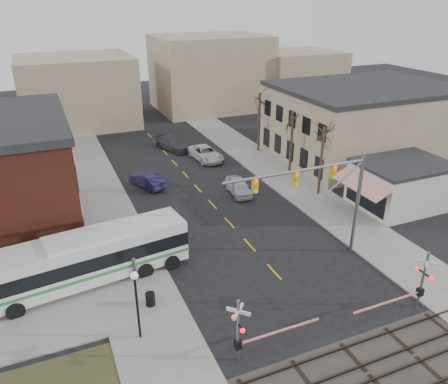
# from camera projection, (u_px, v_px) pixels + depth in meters

# --- Properties ---
(ground) EXTENTS (160.00, 160.00, 0.00)m
(ground) POSITION_uv_depth(u_px,v_px,m) (289.00, 288.00, 29.50)
(ground) COLOR black
(ground) RESTS_ON ground
(sidewalk_west) EXTENTS (5.00, 60.00, 0.12)m
(sidewalk_west) POSITION_uv_depth(u_px,v_px,m) (100.00, 196.00, 42.84)
(sidewalk_west) COLOR gray
(sidewalk_west) RESTS_ON ground
(sidewalk_east) EXTENTS (5.00, 60.00, 0.12)m
(sidewalk_east) POSITION_uv_depth(u_px,v_px,m) (270.00, 168.00, 49.61)
(sidewalk_east) COLOR gray
(sidewalk_east) RESTS_ON ground
(ballast_strip) EXTENTS (160.00, 5.00, 0.06)m
(ballast_strip) POSITION_uv_depth(u_px,v_px,m) (368.00, 374.00, 22.78)
(ballast_strip) COLOR #332D28
(ballast_strip) RESTS_ON ground
(rail_tracks) EXTENTS (160.00, 3.91, 0.14)m
(rail_tracks) POSITION_uv_depth(u_px,v_px,m) (368.00, 372.00, 22.74)
(rail_tracks) COLOR #2D231E
(rail_tracks) RESTS_ON ground
(tan_building) EXTENTS (20.30, 15.30, 8.50)m
(tan_building) POSITION_uv_depth(u_px,v_px,m) (364.00, 121.00, 52.34)
(tan_building) COLOR gray
(tan_building) RESTS_ON ground
(awning_shop) EXTENTS (9.74, 6.20, 4.30)m
(awning_shop) POSITION_uv_depth(u_px,v_px,m) (401.00, 184.00, 40.16)
(awning_shop) COLOR beige
(awning_shop) RESTS_ON ground
(tree_east_a) EXTENTS (0.28, 0.28, 6.75)m
(tree_east_a) POSITION_uv_depth(u_px,v_px,m) (321.00, 161.00, 41.85)
(tree_east_a) COLOR #382B21
(tree_east_a) RESTS_ON sidewalk_east
(tree_east_b) EXTENTS (0.28, 0.28, 6.30)m
(tree_east_b) POSITION_uv_depth(u_px,v_px,m) (291.00, 145.00, 47.08)
(tree_east_b) COLOR #382B21
(tree_east_b) RESTS_ON sidewalk_east
(tree_east_c) EXTENTS (0.28, 0.28, 7.20)m
(tree_east_c) POSITION_uv_depth(u_px,v_px,m) (259.00, 122.00, 53.66)
(tree_east_c) COLOR #382B21
(tree_east_c) RESTS_ON sidewalk_east
(transit_bus) EXTENTS (13.70, 4.67, 3.46)m
(transit_bus) POSITION_uv_depth(u_px,v_px,m) (89.00, 257.00, 29.39)
(transit_bus) COLOR silver
(transit_bus) RESTS_ON ground
(traffic_signal_mast) EXTENTS (10.92, 0.30, 8.00)m
(traffic_signal_mast) POSITION_uv_depth(u_px,v_px,m) (326.00, 189.00, 30.27)
(traffic_signal_mast) COLOR gray
(traffic_signal_mast) RESTS_ON ground
(rr_crossing_west) EXTENTS (5.60, 1.36, 4.00)m
(rr_crossing_west) POSITION_uv_depth(u_px,v_px,m) (245.00, 329.00, 23.02)
(rr_crossing_west) COLOR gray
(rr_crossing_west) RESTS_ON ground
(rr_crossing_east) EXTENTS (5.60, 1.36, 4.00)m
(rr_crossing_east) POSITION_uv_depth(u_px,v_px,m) (417.00, 282.00, 26.81)
(rr_crossing_east) COLOR gray
(rr_crossing_east) RESTS_ON ground
(street_lamp) EXTENTS (0.44, 0.44, 4.45)m
(street_lamp) POSITION_uv_depth(u_px,v_px,m) (136.00, 292.00, 23.81)
(street_lamp) COLOR black
(street_lamp) RESTS_ON sidewalk_west
(trash_bin) EXTENTS (0.60, 0.60, 0.87)m
(trash_bin) POSITION_uv_depth(u_px,v_px,m) (150.00, 299.00, 27.53)
(trash_bin) COLOR black
(trash_bin) RESTS_ON sidewalk_west
(car_a) EXTENTS (2.28, 4.61, 1.51)m
(car_a) POSITION_uv_depth(u_px,v_px,m) (239.00, 186.00, 43.17)
(car_a) COLOR silver
(car_a) RESTS_ON ground
(car_b) EXTENTS (3.07, 4.87, 1.52)m
(car_b) POSITION_uv_depth(u_px,v_px,m) (147.00, 180.00, 44.69)
(car_b) COLOR #1B173B
(car_b) RESTS_ON ground
(car_c) EXTENTS (3.08, 5.85, 1.57)m
(car_c) POSITION_uv_depth(u_px,v_px,m) (206.00, 153.00, 52.04)
(car_c) COLOR silver
(car_c) RESTS_ON ground
(car_d) EXTENTS (4.03, 6.00, 1.62)m
(car_d) POSITION_uv_depth(u_px,v_px,m) (173.00, 143.00, 55.50)
(car_d) COLOR #414045
(car_d) RESTS_ON ground
(pedestrian_near) EXTENTS (0.47, 0.68, 1.76)m
(pedestrian_near) POSITION_uv_depth(u_px,v_px,m) (135.00, 268.00, 29.84)
(pedestrian_near) COLOR #514640
(pedestrian_near) RESTS_ON sidewalk_west
(pedestrian_far) EXTENTS (1.05, 0.99, 1.71)m
(pedestrian_far) POSITION_uv_depth(u_px,v_px,m) (108.00, 250.00, 32.06)
(pedestrian_far) COLOR #3C3A66
(pedestrian_far) RESTS_ON sidewalk_west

